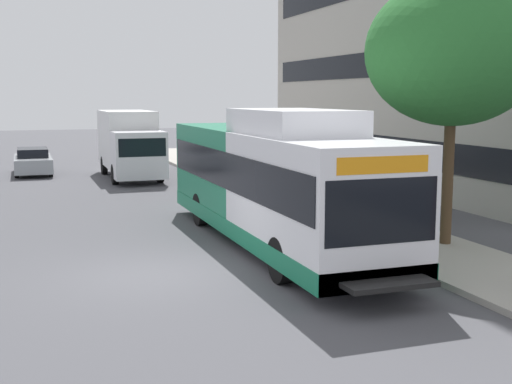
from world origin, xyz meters
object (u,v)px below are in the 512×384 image
street_tree_near_stop (453,52)px  parked_car_far_lane (33,161)px  box_truck_background (130,142)px  transit_bus (273,182)px

street_tree_near_stop → parked_car_far_lane: street_tree_near_stop is taller
street_tree_near_stop → box_truck_background: bearing=106.8°
transit_bus → street_tree_near_stop: (4.13, -1.92, 3.37)m
transit_bus → street_tree_near_stop: bearing=-24.9°
transit_bus → parked_car_far_lane: (-5.77, 19.35, -1.04)m
box_truck_background → transit_bus: bearing=-85.3°
parked_car_far_lane → box_truck_background: 5.59m
street_tree_near_stop → box_truck_background: size_ratio=0.97×
street_tree_near_stop → box_truck_background: (-5.45, 18.06, -3.34)m
transit_bus → street_tree_near_stop: street_tree_near_stop is taller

